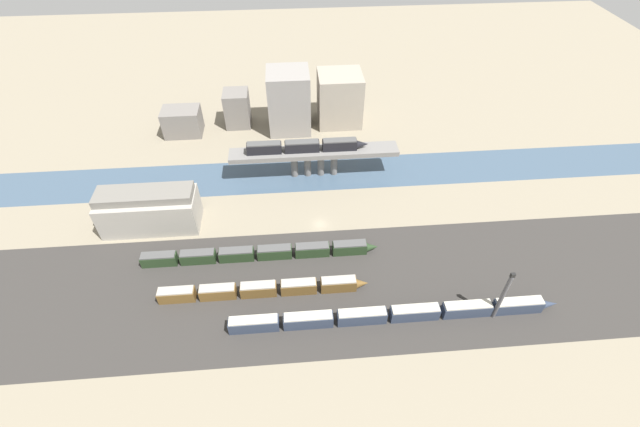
% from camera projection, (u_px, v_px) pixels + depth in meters
% --- Properties ---
extents(ground_plane, '(400.00, 400.00, 0.00)m').
position_uv_depth(ground_plane, '(320.00, 225.00, 132.26)').
color(ground_plane, gray).
extents(railbed_yard, '(280.00, 42.00, 0.01)m').
position_uv_depth(railbed_yard, '(327.00, 287.00, 114.84)').
color(railbed_yard, '#33302D').
rests_on(railbed_yard, ground).
extents(river_water, '(320.00, 18.35, 0.01)m').
position_uv_depth(river_water, '(314.00, 174.00, 150.64)').
color(river_water, '#3D5166').
rests_on(river_water, ground).
extents(bridge, '(57.03, 7.06, 10.19)m').
position_uv_depth(bridge, '(314.00, 155.00, 144.99)').
color(bridge, slate).
rests_on(bridge, ground).
extents(train_on_bridge, '(40.66, 3.18, 3.73)m').
position_uv_depth(train_on_bridge, '(307.00, 146.00, 142.26)').
color(train_on_bridge, black).
rests_on(train_on_bridge, bridge).
extents(train_yard_near, '(83.14, 2.84, 4.06)m').
position_uv_depth(train_yard_near, '(394.00, 314.00, 106.33)').
color(train_yard_near, '#2D384C').
rests_on(train_yard_near, ground).
extents(train_yard_mid, '(54.92, 2.90, 3.93)m').
position_uv_depth(train_yard_mid, '(263.00, 289.00, 112.00)').
color(train_yard_mid, brown).
rests_on(train_yard_mid, ground).
extents(train_yard_far, '(66.91, 2.98, 3.79)m').
position_uv_depth(train_yard_far, '(260.00, 253.00, 121.24)').
color(train_yard_far, '#23381E').
rests_on(train_yard_far, ground).
extents(warehouse_building, '(28.41, 11.61, 13.44)m').
position_uv_depth(warehouse_building, '(149.00, 210.00, 127.84)').
color(warehouse_building, '#9E998E').
rests_on(warehouse_building, ground).
extents(signal_tower, '(1.00, 1.00, 17.05)m').
position_uv_depth(signal_tower, '(502.00, 296.00, 102.53)').
color(signal_tower, '#4C4C51').
rests_on(signal_tower, ground).
extents(city_block_far_left, '(14.25, 10.01, 10.42)m').
position_uv_depth(city_block_far_left, '(182.00, 122.00, 166.33)').
color(city_block_far_left, slate).
rests_on(city_block_far_left, ground).
extents(city_block_left, '(9.62, 10.07, 14.14)m').
position_uv_depth(city_block_left, '(237.00, 109.00, 169.97)').
color(city_block_left, slate).
rests_on(city_block_left, ground).
extents(city_block_center, '(15.93, 15.58, 23.78)m').
position_uv_depth(city_block_center, '(289.00, 101.00, 164.70)').
color(city_block_center, gray).
rests_on(city_block_center, ground).
extents(city_block_right, '(17.04, 15.83, 20.32)m').
position_uv_depth(city_block_right, '(340.00, 98.00, 169.64)').
color(city_block_right, gray).
rests_on(city_block_right, ground).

